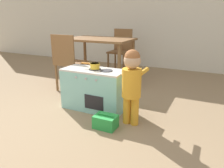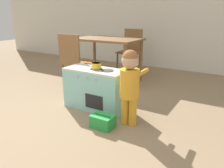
% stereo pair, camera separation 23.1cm
% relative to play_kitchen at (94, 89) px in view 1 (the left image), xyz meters
% --- Properties ---
extents(ground_plane, '(16.00, 16.00, 0.00)m').
position_rel_play_kitchen_xyz_m(ground_plane, '(-0.18, -1.08, -0.26)').
color(ground_plane, '#8E7556').
extents(wall_back, '(10.00, 0.06, 2.60)m').
position_rel_play_kitchen_xyz_m(wall_back, '(-0.18, 2.62, 1.04)').
color(wall_back, silver).
rests_on(wall_back, ground_plane).
extents(play_kitchen, '(0.78, 0.36, 0.52)m').
position_rel_play_kitchen_xyz_m(play_kitchen, '(0.00, 0.00, 0.00)').
color(play_kitchen, '#8CD1CC').
rests_on(play_kitchen, ground_plane).
extents(toy_pot, '(0.25, 0.12, 0.07)m').
position_rel_play_kitchen_xyz_m(toy_pot, '(0.01, 0.00, 0.30)').
color(toy_pot, yellow).
rests_on(toy_pot, play_kitchen).
extents(child_figure, '(0.23, 0.34, 0.82)m').
position_rel_play_kitchen_xyz_m(child_figure, '(0.57, -0.18, 0.25)').
color(child_figure, gold).
rests_on(child_figure, ground_plane).
extents(toy_basket, '(0.24, 0.17, 0.16)m').
position_rel_play_kitchen_xyz_m(toy_basket, '(0.36, -0.39, -0.19)').
color(toy_basket, green).
rests_on(toy_basket, ground_plane).
extents(dining_table, '(1.13, 0.72, 0.76)m').
position_rel_play_kitchen_xyz_m(dining_table, '(-0.52, 1.11, 0.40)').
color(dining_table, brown).
rests_on(dining_table, ground_plane).
extents(dining_chair_near, '(0.40, 0.40, 0.88)m').
position_rel_play_kitchen_xyz_m(dining_chair_near, '(-0.70, 0.44, 0.22)').
color(dining_chair_near, brown).
rests_on(dining_chair_near, ground_plane).
extents(dining_chair_far, '(0.40, 0.40, 0.88)m').
position_rel_play_kitchen_xyz_m(dining_chair_far, '(-0.45, 1.86, 0.22)').
color(dining_chair_far, brown).
rests_on(dining_chair_far, ground_plane).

